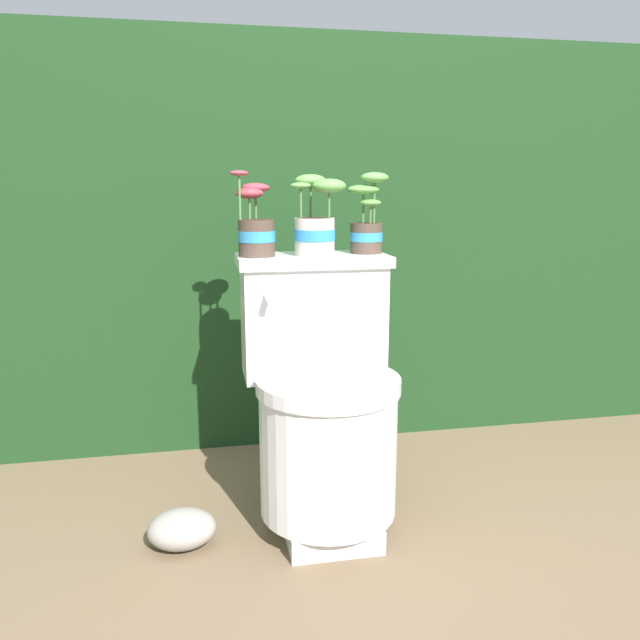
% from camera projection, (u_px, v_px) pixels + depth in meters
% --- Properties ---
extents(ground_plane, '(12.00, 12.00, 0.00)m').
position_uv_depth(ground_plane, '(358.00, 525.00, 1.73)').
color(ground_plane, brown).
extents(hedge_backdrop, '(4.38, 0.76, 1.41)m').
position_uv_depth(hedge_backdrop, '(300.00, 239.00, 2.51)').
color(hedge_backdrop, '#193819').
rests_on(hedge_backdrop, ground).
extents(toilet, '(0.42, 0.51, 0.73)m').
position_uv_depth(toilet, '(323.00, 403.00, 1.70)').
color(toilet, silver).
rests_on(toilet, ground).
extents(potted_plant_left, '(0.12, 0.11, 0.23)m').
position_uv_depth(potted_plant_left, '(256.00, 229.00, 1.71)').
color(potted_plant_left, '#47382D').
rests_on(potted_plant_left, toilet).
extents(potted_plant_midleft, '(0.15, 0.14, 0.22)m').
position_uv_depth(potted_plant_midleft, '(315.00, 224.00, 1.73)').
color(potted_plant_midleft, beige).
rests_on(potted_plant_midleft, toilet).
extents(potted_plant_middle, '(0.12, 0.09, 0.23)m').
position_uv_depth(potted_plant_middle, '(367.00, 224.00, 1.78)').
color(potted_plant_middle, '#47382D').
rests_on(potted_plant_middle, toilet).
extents(garden_stone, '(0.18, 0.14, 0.10)m').
position_uv_depth(garden_stone, '(182.00, 529.00, 1.62)').
color(garden_stone, gray).
rests_on(garden_stone, ground).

